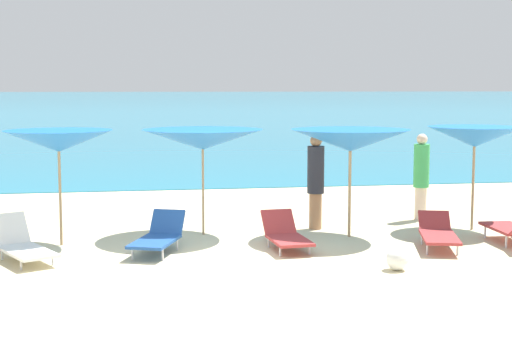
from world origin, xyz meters
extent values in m
cube|color=beige|center=(0.00, 10.00, -0.15)|extent=(50.00, 100.00, 0.30)
cube|color=teal|center=(0.00, 229.09, 0.01)|extent=(650.00, 440.00, 0.02)
cylinder|color=#9E7F59|center=(-2.46, 2.13, 0.99)|extent=(0.05, 0.05, 1.98)
cone|color=blue|center=(-2.46, 2.13, 1.88)|extent=(2.07, 2.07, 0.39)
sphere|color=#9E7F59|center=(-2.46, 2.13, 2.01)|extent=(0.07, 0.07, 0.07)
cylinder|color=#9E7F59|center=(0.16, 2.65, 0.97)|extent=(0.04, 0.04, 1.94)
cone|color=blue|center=(0.16, 2.65, 1.85)|extent=(2.55, 2.55, 0.39)
sphere|color=#9E7F59|center=(0.16, 2.65, 1.97)|extent=(0.07, 0.07, 0.07)
cylinder|color=#9E7F59|center=(2.88, 2.01, 0.97)|extent=(0.06, 0.06, 1.95)
cone|color=blue|center=(2.88, 2.01, 1.84)|extent=(2.34, 2.34, 0.42)
sphere|color=#9E7F59|center=(2.88, 2.01, 1.98)|extent=(0.07, 0.07, 0.07)
cylinder|color=#9E7F59|center=(5.51, 2.28, 0.98)|extent=(0.05, 0.05, 1.96)
cone|color=blue|center=(5.51, 2.28, 1.86)|extent=(1.97, 1.97, 0.40)
sphere|color=#9E7F59|center=(5.51, 2.28, 1.99)|extent=(0.07, 0.07, 0.07)
cube|color=#A53333|center=(1.48, 0.91, 0.20)|extent=(0.70, 1.08, 0.05)
cube|color=#A53333|center=(1.43, 1.60, 0.40)|extent=(0.61, 0.44, 0.43)
cylinder|color=silver|center=(1.25, 0.58, 0.09)|extent=(0.04, 0.04, 0.17)
cylinder|color=silver|center=(1.77, 0.62, 0.09)|extent=(0.04, 0.04, 0.17)
cylinder|color=silver|center=(1.19, 1.30, 0.09)|extent=(0.04, 0.04, 0.17)
cylinder|color=silver|center=(1.71, 1.34, 0.09)|extent=(0.04, 0.04, 0.17)
cube|color=white|center=(-2.88, 0.78, 0.19)|extent=(1.12, 1.39, 0.05)
cube|color=white|center=(-3.24, 1.48, 0.44)|extent=(0.68, 0.58, 0.53)
cylinder|color=silver|center=(-2.92, 0.31, 0.08)|extent=(0.04, 0.04, 0.16)
cylinder|color=silver|center=(-2.47, 0.54, 0.08)|extent=(0.04, 0.04, 0.16)
cylinder|color=silver|center=(-3.33, 1.08, 0.08)|extent=(0.04, 0.04, 0.16)
cylinder|color=silver|center=(-2.87, 1.32, 0.08)|extent=(0.04, 0.04, 0.16)
cube|color=#A53333|center=(4.10, 0.58, 0.23)|extent=(0.92, 1.36, 0.05)
cube|color=#A53333|center=(4.32, 1.35, 0.38)|extent=(0.65, 0.52, 0.34)
cylinder|color=silver|center=(3.74, 0.27, 0.10)|extent=(0.04, 0.04, 0.21)
cylinder|color=silver|center=(4.23, 0.13, 0.10)|extent=(0.04, 0.04, 0.21)
cylinder|color=silver|center=(3.98, 1.11, 0.10)|extent=(0.04, 0.04, 0.21)
cylinder|color=silver|center=(4.47, 0.97, 0.10)|extent=(0.04, 0.04, 0.21)
cube|color=#1E478C|center=(-0.83, 1.00, 0.24)|extent=(0.99, 1.31, 0.05)
cube|color=#1E478C|center=(-0.58, 1.67, 0.44)|extent=(0.66, 0.51, 0.43)
cylinder|color=silver|center=(-1.21, 0.75, 0.11)|extent=(0.04, 0.04, 0.21)
cylinder|color=silver|center=(-0.72, 0.56, 0.11)|extent=(0.04, 0.04, 0.21)
cylinder|color=silver|center=(-0.92, 1.51, 0.11)|extent=(0.04, 0.04, 0.21)
cylinder|color=silver|center=(-0.43, 1.32, 0.11)|extent=(0.04, 0.04, 0.21)
cube|color=#A53333|center=(5.62, 1.02, 0.26)|extent=(0.68, 1.27, 0.05)
cylinder|color=silver|center=(5.91, 1.40, 0.12)|extent=(0.04, 0.04, 0.23)
cylinder|color=silver|center=(5.37, 1.42, 0.12)|extent=(0.04, 0.04, 0.23)
cylinder|color=silver|center=(5.34, 0.55, 0.12)|extent=(0.04, 0.04, 0.23)
cylinder|color=#A3704C|center=(2.44, 2.88, 0.36)|extent=(0.25, 0.25, 0.73)
cylinder|color=#26262D|center=(2.44, 2.88, 1.20)|extent=(0.34, 0.34, 0.95)
sphere|color=#A3704C|center=(2.44, 2.88, 1.78)|extent=(0.24, 0.24, 0.24)
cylinder|color=beige|center=(4.92, 3.51, 0.36)|extent=(0.25, 0.25, 0.71)
cylinder|color=#3FB259|center=(4.92, 3.51, 1.17)|extent=(0.33, 0.33, 0.92)
sphere|color=beige|center=(4.92, 3.51, 1.74)|extent=(0.23, 0.23, 0.23)
sphere|color=white|center=(2.86, -0.68, 0.17)|extent=(0.35, 0.35, 0.35)
camera|label=1|loc=(-1.23, -11.65, 2.84)|focal=52.89mm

